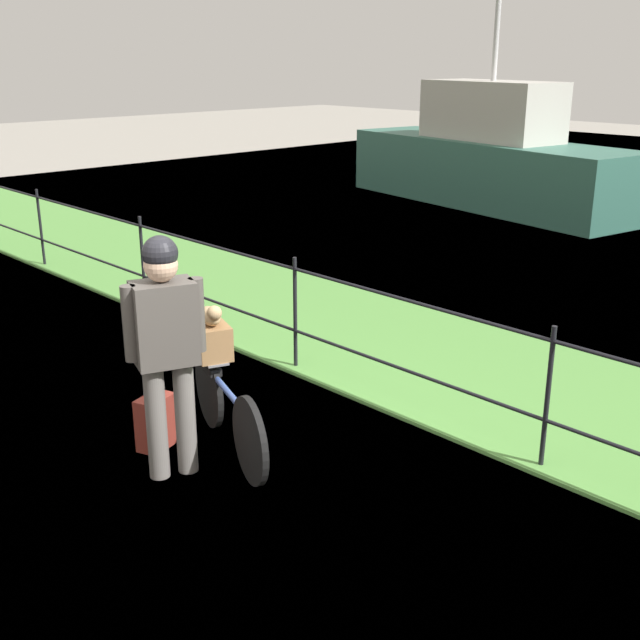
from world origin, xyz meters
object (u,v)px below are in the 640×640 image
object	(u,v)px
wooden_crate	(211,341)
cyclist_person	(166,337)
bicycle_main	(227,409)
terrier_dog	(211,315)
backpack_on_paving	(156,422)
moored_boat_near	(488,159)

from	to	relation	value
wooden_crate	cyclist_person	bearing A→B (deg)	-61.13
bicycle_main	wooden_crate	world-z (taller)	wooden_crate
terrier_dog	backpack_on_paving	size ratio (longest dim) A/B	0.81
bicycle_main	cyclist_person	size ratio (longest dim) A/B	0.89
wooden_crate	terrier_dog	bearing A→B (deg)	-19.58
terrier_dog	cyclist_person	bearing A→B (deg)	-62.56
cyclist_person	moored_boat_near	world-z (taller)	moored_boat_near
bicycle_main	terrier_dog	xyz separation A→B (m)	(-0.30, 0.11, 0.62)
bicycle_main	backpack_on_paving	bearing A→B (deg)	-138.78
terrier_dog	backpack_on_paving	distance (m)	0.88
cyclist_person	moored_boat_near	bearing A→B (deg)	114.09
wooden_crate	backpack_on_paving	distance (m)	0.72
bicycle_main	cyclist_person	distance (m)	0.83
backpack_on_paving	moored_boat_near	size ratio (longest dim) A/B	0.06
bicycle_main	terrier_dog	bearing A→B (deg)	160.42
bicycle_main	wooden_crate	size ratio (longest dim) A/B	4.42
wooden_crate	cyclist_person	world-z (taller)	cyclist_person
terrier_dog	backpack_on_paving	world-z (taller)	terrier_dog
wooden_crate	moored_boat_near	xyz separation A→B (m)	(-4.23, 9.60, 0.12)
terrier_dog	cyclist_person	xyz separation A→B (m)	(0.30, -0.59, 0.06)
wooden_crate	terrier_dog	size ratio (longest dim) A/B	1.04
cyclist_person	bicycle_main	bearing A→B (deg)	91.03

